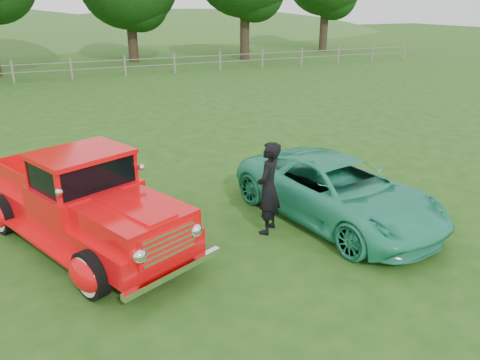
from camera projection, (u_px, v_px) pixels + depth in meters
name	position (u px, v px, depth m)	size (l,w,h in m)	color
ground	(210.00, 272.00, 7.67)	(140.00, 140.00, 0.00)	#204A13
distant_hills	(12.00, 75.00, 58.42)	(116.00, 60.00, 18.00)	#335920
fence_line	(71.00, 69.00, 26.20)	(48.00, 0.12, 1.20)	slate
red_pickup	(85.00, 204.00, 8.27)	(3.61, 5.27, 1.78)	black
teal_sedan	(337.00, 190.00, 9.29)	(2.09, 4.52, 1.26)	#28A378
man	(268.00, 188.00, 8.71)	(0.65, 0.43, 1.78)	black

